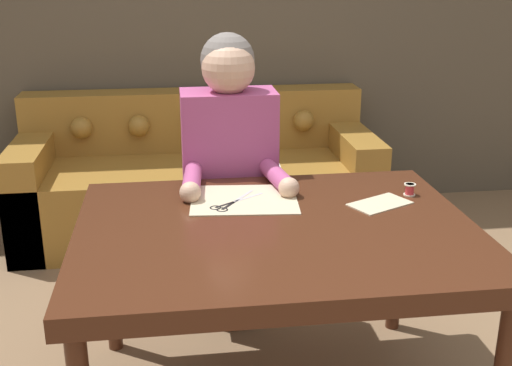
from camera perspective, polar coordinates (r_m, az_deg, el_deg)
The scene contains 8 objects.
wall_back at distance 4.12m, azimuth -2.78°, elevation 15.47°, with size 8.00×0.06×2.60m.
dining_table at distance 2.19m, azimuth 1.82°, elevation -5.40°, with size 1.34×1.03×0.72m.
couch at distance 3.89m, azimuth -5.22°, elevation 0.09°, with size 2.08×0.84×0.81m.
person at distance 2.76m, azimuth -2.35°, elevation 0.20°, with size 0.45×0.56×1.29m.
pattern_paper_main at distance 2.39m, azimuth -1.06°, elevation -1.47°, with size 0.42×0.35×0.00m.
pattern_paper_offcut at distance 2.39m, azimuth 10.95°, elevation -1.82°, with size 0.26×0.21×0.00m.
scissors at distance 2.34m, azimuth -2.39°, elevation -1.92°, with size 0.21×0.21×0.01m.
thread_spool at distance 2.50m, azimuth 13.50°, elevation -0.57°, with size 0.04×0.04×0.05m.
Camera 1 is at (-0.36, -1.91, 1.56)m, focal length 45.00 mm.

